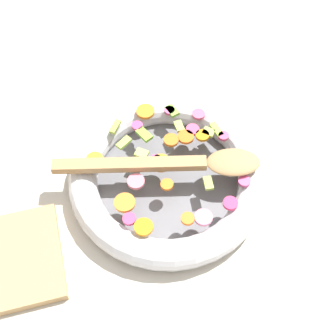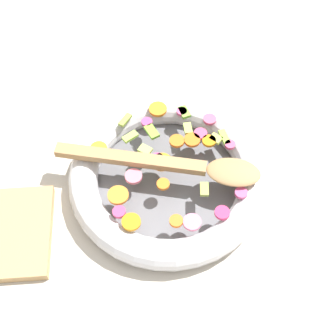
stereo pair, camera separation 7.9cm
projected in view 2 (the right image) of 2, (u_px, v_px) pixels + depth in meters
The scene contains 4 objects.
ground_plane at pixel (168, 183), 0.83m from camera, with size 4.00×4.00×0.00m, color beige.
skillet at pixel (168, 177), 0.81m from camera, with size 0.34×0.34×0.05m.
chopped_vegetables at pixel (167, 159), 0.79m from camera, with size 0.27×0.28×0.01m.
wooden_spoon at pixel (179, 165), 0.78m from camera, with size 0.35×0.12×0.01m.
Camera 2 is at (0.03, 0.43, 0.71)m, focal length 50.00 mm.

